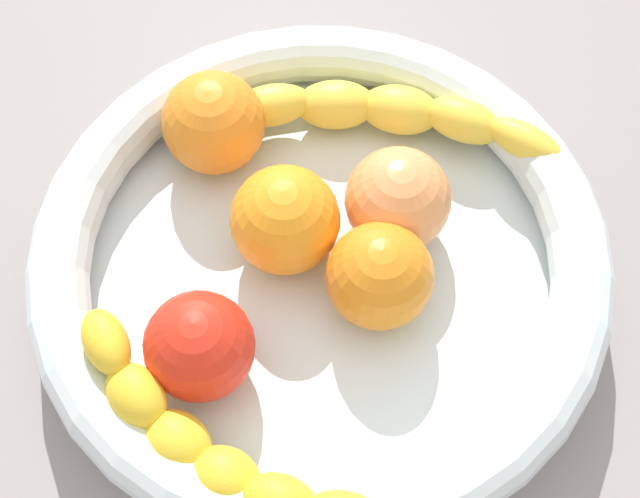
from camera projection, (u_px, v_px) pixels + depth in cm
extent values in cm
cube|color=gray|center=(320.00, 296.00, 62.23)|extent=(120.00, 120.00, 3.00)
cylinder|color=silver|center=(320.00, 279.00, 59.96)|extent=(33.12, 33.12, 2.13)
torus|color=silver|center=(320.00, 257.00, 57.34)|extent=(35.79, 35.79, 3.82)
ellipsoid|color=yellow|center=(526.00, 142.00, 59.93)|extent=(5.57, 2.80, 2.30)
ellipsoid|color=yellow|center=(464.00, 121.00, 61.37)|extent=(5.96, 4.25, 2.79)
ellipsoid|color=yellow|center=(400.00, 110.00, 62.43)|extent=(6.30, 5.46, 3.29)
ellipsoid|color=yellow|center=(336.00, 105.00, 62.63)|extent=(6.23, 5.98, 3.29)
ellipsoid|color=yellow|center=(272.00, 105.00, 61.95)|extent=(5.52, 5.95, 2.79)
ellipsoid|color=yellow|center=(208.00, 117.00, 60.87)|extent=(4.46, 5.84, 2.30)
ellipsoid|color=yellow|center=(106.00, 342.00, 52.28)|extent=(4.87, 3.96, 2.50)
ellipsoid|color=yellow|center=(136.00, 396.00, 51.73)|extent=(4.77, 3.86, 3.04)
ellipsoid|color=yellow|center=(177.00, 444.00, 51.37)|extent=(4.31, 3.68, 3.58)
ellipsoid|color=yellow|center=(225.00, 480.00, 50.44)|extent=(4.76, 4.23, 3.58)
sphere|color=orange|center=(290.00, 215.00, 57.03)|extent=(6.79, 6.79, 6.79)
sphere|color=orange|center=(213.00, 123.00, 60.31)|extent=(6.73, 6.73, 6.73)
sphere|color=orange|center=(380.00, 276.00, 55.24)|extent=(6.51, 6.51, 6.51)
sphere|color=red|center=(199.00, 346.00, 53.19)|extent=(6.42, 6.42, 6.42)
sphere|color=#F8995A|center=(398.00, 200.00, 57.64)|extent=(6.63, 6.63, 6.63)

